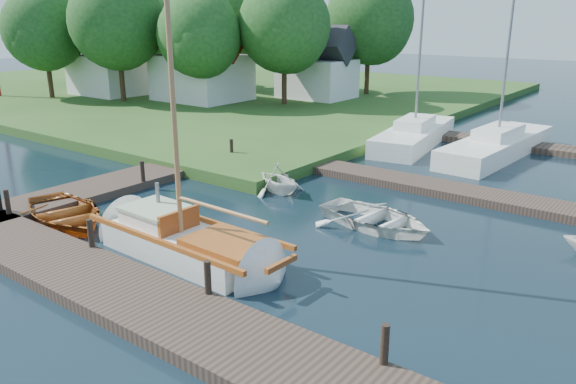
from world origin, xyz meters
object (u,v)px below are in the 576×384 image
Objects in this scene: mooring_post_4 at (143,171)px; mooring_post_5 at (231,148)px; mooring_post_0 at (7,202)px; mooring_post_3 at (385,344)px; sailboat at (191,246)px; house_b at (110,64)px; tree_5 at (152,27)px; tree_0 at (44,28)px; tree_7 at (370,18)px; house_c at (317,69)px; dinghy at (64,210)px; tender_b at (278,177)px; mooring_post_2 at (208,277)px; tender_c at (376,215)px; tree_1 at (117,20)px; tree_3 at (285,25)px; tree_4 at (236,16)px; tree_2 at (200,34)px; marina_boat_0 at (414,134)px; house_a at (201,65)px; tree_6 at (71,25)px; marina_boat_1 at (497,144)px; mooring_post_1 at (91,233)px.

mooring_post_4 is 5.00m from mooring_post_5.
mooring_post_3 is (13.50, 0.00, 0.00)m from mooring_post_0.
house_b is at bearing 149.00° from sailboat.
sailboat reaches higher than tree_5.
tree_0 is 24.09m from tree_7.
mooring_post_0 is 0.15× the size of house_c.
mooring_post_4 is 0.19× the size of dinghy.
tender_b is at bearing 32.39° from mooring_post_4.
mooring_post_2 is 0.20× the size of tender_c.
mooring_post_3 is 34.92m from tree_1.
house_c is (-13.21, 25.40, 2.24)m from sailboat.
house_c is 5.10m from tree_3.
tree_4 reaches higher than tree_7.
tree_4 reaches higher than house_b.
tree_2 is (10.00, 0.05, 2.48)m from house_b.
mooring_post_2 is at bearing -30.47° from mooring_post_4.
dinghy is 0.46× the size of tree_1.
house_b is 0.62× the size of tree_7.
mooring_post_2 is at bearing -49.64° from mooring_post_5.
tree_7 reaches higher than tree_2.
tender_c is at bearing 10.96° from mooring_post_4.
marina_boat_0 is at bearing 7.12° from tree_0.
marina_boat_0 is 18.25m from house_a.
mooring_post_5 is at bearing -67.62° from house_c.
sailboat is 5.93m from tender_c.
mooring_post_2 is at bearing -29.31° from tree_6.
mooring_post_5 is (-8.50, 10.00, 0.00)m from mooring_post_2.
mooring_post_3 is 0.13× the size of house_a.
tree_3 is at bearing -26.57° from tree_4.
mooring_post_3 is 11.60m from tender_b.
mooring_post_2 is 40.52m from tree_5.
tree_4 is at bearing 74.33° from marina_boat_1.
mooring_post_0 is at bearing -33.78° from tree_0.
mooring_post_3 reaches higher than tender_c.
dinghy is at bearing 160.68° from mooring_post_1.
tree_1 is at bearing 76.49° from tender_c.
mooring_post_2 is at bearing -33.45° from sailboat.
marina_boat_1 reaches higher than house_b.
marina_boat_0 is 0.95× the size of marina_boat_1.
tree_1 reaches higher than tree_5.
house_a is at bearing 135.75° from tree_2.
tender_c is 41.04m from tree_6.
tree_6 is at bearing 135.00° from tree_0.
tree_7 is at bearing 75.96° from tree_3.
mooring_post_3 is 0.09× the size of tree_1.
tree_3 is (-11.92, 4.51, 5.25)m from marina_boat_0.
house_a is (-22.11, 2.33, 2.40)m from marina_boat_1.
mooring_post_5 is 0.08× the size of marina_boat_0.
marina_boat_1 is (8.16, 17.60, 0.13)m from dinghy.
mooring_post_0 is 24.54m from house_a.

